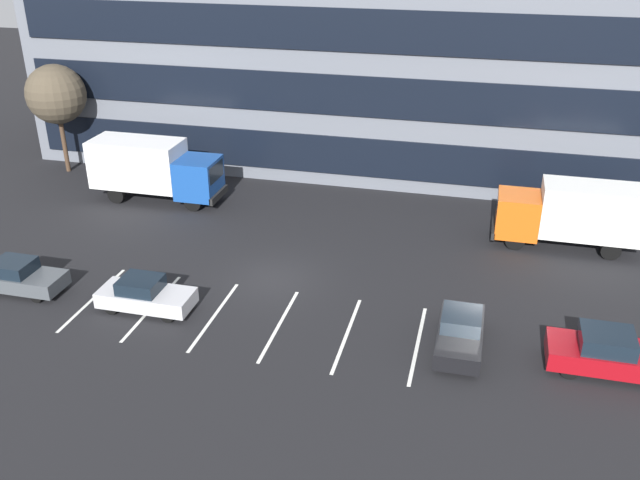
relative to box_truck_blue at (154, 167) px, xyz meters
name	(u,v)px	position (x,y,z in m)	size (l,w,h in m)	color
ground_plane	(273,279)	(9.37, -7.41, -1.95)	(120.00, 120.00, 0.00)	black
office_building	(355,47)	(9.37, 10.54, 5.25)	(39.95, 12.22, 14.40)	slate
lot_markings	(246,320)	(9.37, -10.98, -1.94)	(14.14, 5.40, 0.01)	silver
box_truck_blue	(154,167)	(0.00, 0.00, 0.00)	(7.46, 2.47, 3.46)	#194799
box_truck_orange	(573,212)	(22.58, -0.66, -0.11)	(7.05, 2.33, 3.27)	#D85914
sedan_black	(460,332)	(17.92, -10.79, -1.27)	(1.68, 4.00, 1.43)	black
sedan_maroon	(610,353)	(23.24, -10.97, -1.19)	(4.45, 1.86, 1.59)	maroon
sedan_silver	(145,295)	(5.00, -11.14, -1.28)	(3.96, 1.66, 1.42)	silver
sedan_charcoal	(18,277)	(-1.10, -11.07, -1.27)	(3.98, 1.66, 1.42)	#474C51
bare_tree	(56,95)	(-7.63, 2.98, 2.98)	(3.60, 3.60, 6.75)	#473323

